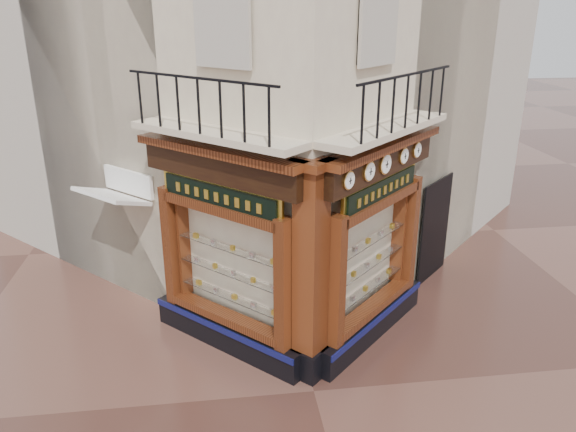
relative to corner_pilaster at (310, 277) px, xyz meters
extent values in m
plane|color=#452720|center=(0.00, -0.50, -1.95)|extent=(80.00, 80.00, 0.00)
cube|color=beige|center=(0.00, 5.66, 4.05)|extent=(11.31, 11.31, 12.00)
cube|color=#B6AF9F|center=(-2.47, 8.13, 3.55)|extent=(11.31, 11.31, 11.00)
cube|color=#B6AF9F|center=(2.47, 8.13, 3.55)|extent=(11.31, 11.31, 11.00)
cube|color=black|center=(-1.44, 1.04, -1.67)|extent=(2.72, 2.72, 0.55)
cube|color=#0E1146|center=(-1.57, 0.91, -1.46)|extent=(2.50, 2.50, 0.12)
cube|color=#351509|center=(-0.45, 0.05, -0.17)|extent=(0.37, 0.37, 2.45)
cube|color=#351509|center=(-2.43, 2.03, -0.17)|extent=(0.37, 0.37, 2.45)
cube|color=#FFEFC1|center=(-1.20, 1.27, -0.20)|extent=(1.80, 1.80, 2.10)
cube|color=black|center=(-1.42, 1.05, 1.65)|extent=(2.69, 2.69, 0.50)
cube|color=#351509|center=(-1.47, 1.00, 1.96)|extent=(2.86, 2.86, 0.14)
cube|color=black|center=(1.44, 1.04, -1.67)|extent=(2.72, 2.72, 0.55)
cube|color=#0E1146|center=(1.57, 0.91, -1.46)|extent=(2.50, 2.50, 0.12)
cube|color=#351509|center=(0.45, 0.05, -0.17)|extent=(0.37, 0.37, 2.45)
cube|color=#351509|center=(2.43, 2.03, -0.17)|extent=(0.37, 0.37, 2.45)
cube|color=#FFEFC1|center=(1.20, 1.27, -0.20)|extent=(1.80, 1.80, 2.10)
cube|color=black|center=(1.42, 1.05, 1.65)|extent=(2.69, 2.69, 0.50)
cube|color=#351509|center=(1.47, 1.00, 1.96)|extent=(2.86, 2.86, 0.14)
cube|color=black|center=(0.00, 0.00, -1.67)|extent=(0.78, 0.78, 0.55)
cube|color=#351509|center=(0.00, 0.00, 0.25)|extent=(0.64, 0.64, 3.50)
cube|color=#351509|center=(0.00, 0.00, 1.96)|extent=(0.85, 0.85, 0.14)
cube|color=beige|center=(-1.48, 0.99, 2.25)|extent=(2.97, 2.97, 0.12)
cube|color=black|center=(-1.72, 0.76, 3.20)|extent=(2.36, 2.36, 0.04)
cube|color=beige|center=(1.48, 0.99, 2.25)|extent=(2.97, 2.97, 0.12)
cube|color=black|center=(1.72, 0.76, 3.20)|extent=(2.36, 2.36, 0.04)
cylinder|color=gold|center=(0.58, -0.01, 1.67)|extent=(0.26, 0.26, 0.31)
cylinder|color=white|center=(0.60, -0.03, 1.67)|extent=(0.20, 0.20, 0.27)
cube|color=black|center=(0.61, -0.04, 1.67)|extent=(0.02, 0.02, 0.10)
cube|color=black|center=(0.61, -0.04, 1.67)|extent=(0.06, 0.06, 0.01)
cylinder|color=gold|center=(1.04, 0.44, 1.67)|extent=(0.28, 0.28, 0.35)
cylinder|color=white|center=(1.06, 0.42, 1.67)|extent=(0.23, 0.23, 0.30)
cube|color=black|center=(1.07, 0.41, 1.67)|extent=(0.02, 0.02, 0.12)
cube|color=black|center=(1.07, 0.41, 1.67)|extent=(0.07, 0.07, 0.01)
cylinder|color=gold|center=(1.44, 0.84, 1.67)|extent=(0.30, 0.30, 0.38)
cylinder|color=white|center=(1.46, 0.82, 1.67)|extent=(0.24, 0.24, 0.32)
cube|color=black|center=(1.47, 0.81, 1.67)|extent=(0.02, 0.02, 0.13)
cube|color=black|center=(1.47, 0.81, 1.67)|extent=(0.07, 0.07, 0.01)
cylinder|color=gold|center=(1.94, 1.34, 1.67)|extent=(0.26, 0.26, 0.32)
cylinder|color=white|center=(1.96, 1.32, 1.67)|extent=(0.21, 0.21, 0.27)
cube|color=black|center=(1.97, 1.31, 1.67)|extent=(0.02, 0.02, 0.11)
cube|color=black|center=(1.97, 1.31, 1.67)|extent=(0.06, 0.06, 0.01)
cylinder|color=gold|center=(2.33, 1.74, 1.67)|extent=(0.25, 0.25, 0.31)
cylinder|color=white|center=(2.35, 1.71, 1.67)|extent=(0.20, 0.20, 0.27)
cube|color=black|center=(2.36, 1.70, 1.67)|extent=(0.02, 0.02, 0.10)
cube|color=black|center=(2.36, 1.70, 1.67)|extent=(0.06, 0.06, 0.01)
cube|color=gold|center=(-1.45, 1.03, 1.15)|extent=(2.03, 2.03, 0.54)
cube|color=black|center=(-1.48, 1.00, 1.15)|extent=(1.89, 1.89, 0.41)
cube|color=gold|center=(1.45, 1.03, 1.15)|extent=(1.89, 1.89, 0.50)
cube|color=black|center=(1.48, 1.00, 1.15)|extent=(1.76, 1.76, 0.38)
camera|label=1|loc=(-1.49, -8.32, 4.29)|focal=35.00mm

